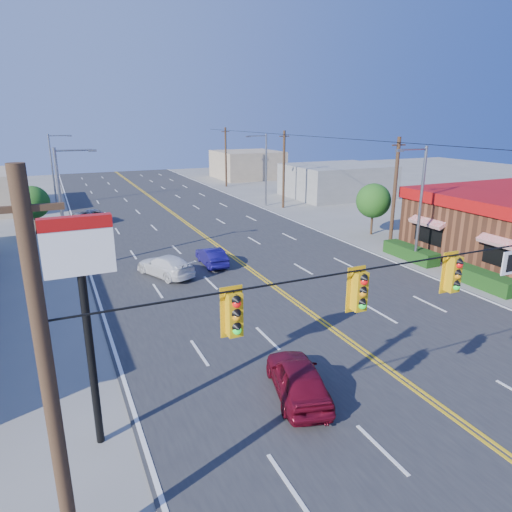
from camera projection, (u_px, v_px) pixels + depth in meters
name	position (u px, v px, depth m)	size (l,w,h in m)	color
ground	(459.00, 423.00, 15.19)	(160.00, 160.00, 0.00)	gray
road	(236.00, 259.00, 32.61)	(20.00, 120.00, 0.06)	#2D2D30
signal_span	(478.00, 286.00, 13.71)	(24.32, 0.34, 9.00)	#47301E
pizza_hut_sign	(83.00, 287.00, 12.82)	(1.90, 0.30, 6.85)	black
streetlight_se	(419.00, 199.00, 30.33)	(2.55, 0.25, 8.00)	gray
streetlight_ne	(264.00, 166.00, 51.24)	(2.55, 0.25, 8.00)	gray
streetlight_sw	(64.00, 204.00, 28.78)	(2.55, 0.25, 8.00)	gray
streetlight_nw	(54.00, 166.00, 51.44)	(2.55, 0.25, 8.00)	gray
utility_pole_near	(394.00, 194.00, 34.46)	(0.28, 0.28, 8.40)	#47301E
utility_pole_mid	(284.00, 170.00, 50.15)	(0.28, 0.28, 8.40)	#47301E
utility_pole_far	(226.00, 157.00, 65.83)	(0.28, 0.28, 8.40)	#47301E
tree_kfc_rear	(373.00, 201.00, 38.83)	(2.94, 2.94, 4.41)	#47301E
tree_west	(33.00, 202.00, 38.87)	(2.80, 2.80, 4.20)	#47301E
bld_east_mid	(337.00, 181.00, 58.14)	(12.00, 10.00, 4.00)	gray
bld_east_far	(247.00, 165.00, 76.07)	(10.00, 10.00, 4.40)	tan
car_magenta	(298.00, 380.00, 16.39)	(1.69, 4.20, 1.43)	maroon
car_blue	(212.00, 257.00, 31.10)	(1.29, 3.69, 1.21)	navy
car_white	(165.00, 267.00, 28.99)	(1.83, 4.51, 1.31)	white
car_silver	(90.00, 216.00, 44.07)	(2.04, 4.42, 1.23)	#949498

